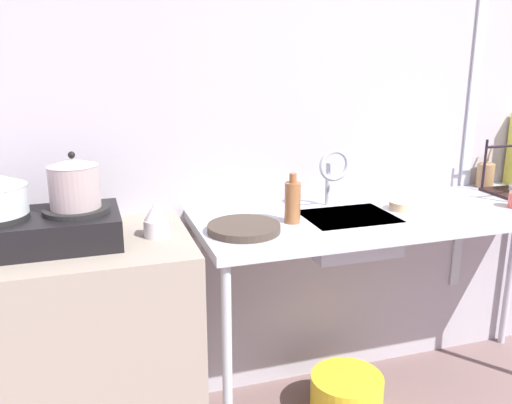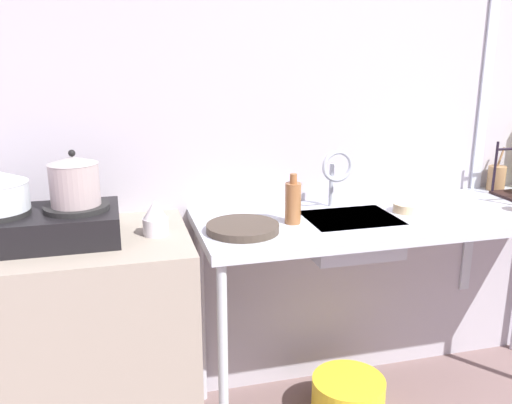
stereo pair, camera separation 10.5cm
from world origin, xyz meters
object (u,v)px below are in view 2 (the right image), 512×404
object	(u,v)px
faucet	(336,170)
utensil_jar	(496,178)
frying_pan	(243,228)
pot_on_right_burner	(74,181)
bottle_by_sink	(293,202)
stove	(39,226)
small_bowl_on_drainboard	(408,208)
bucket_on_floor	(348,398)
percolator	(155,218)
sink_basin	(350,235)

from	to	relation	value
faucet	utensil_jar	distance (m)	0.88
faucet	frying_pan	distance (m)	0.51
pot_on_right_burner	bottle_by_sink	world-z (taller)	pot_on_right_burner
stove	bottle_by_sink	bearing A→B (deg)	-1.07
frying_pan	utensil_jar	distance (m)	1.35
small_bowl_on_drainboard	utensil_jar	distance (m)	0.64
bucket_on_floor	small_bowl_on_drainboard	bearing A→B (deg)	11.17
frying_pan	bottle_by_sink	bearing A→B (deg)	13.58
faucet	bucket_on_floor	world-z (taller)	faucet
pot_on_right_burner	bottle_by_sink	xyz separation A→B (m)	(0.79, -0.02, -0.13)
bottle_by_sink	bucket_on_floor	xyz separation A→B (m)	(0.26, -0.03, -0.90)
pot_on_right_burner	small_bowl_on_drainboard	world-z (taller)	pot_on_right_burner
percolator	faucet	bearing A→B (deg)	10.30
pot_on_right_burner	small_bowl_on_drainboard	distance (m)	1.32
bottle_by_sink	utensil_jar	size ratio (longest dim) A/B	0.96
utensil_jar	frying_pan	bearing A→B (deg)	-167.41
faucet	frying_pan	bearing A→B (deg)	-157.25
pot_on_right_burner	sink_basin	distance (m)	1.08
pot_on_right_burner	bottle_by_sink	size ratio (longest dim) A/B	0.99
stove	frying_pan	distance (m)	0.72
small_bowl_on_drainboard	bottle_by_sink	size ratio (longest dim) A/B	0.61
bottle_by_sink	bucket_on_floor	bearing A→B (deg)	-5.76
sink_basin	faucet	size ratio (longest dim) A/B	1.42
stove	small_bowl_on_drainboard	world-z (taller)	stove
sink_basin	bottle_by_sink	distance (m)	0.29
bucket_on_floor	bottle_by_sink	bearing A→B (deg)	174.24
stove	pot_on_right_burner	size ratio (longest dim) A/B	2.79
stove	percolator	world-z (taller)	same
stove	bucket_on_floor	distance (m)	1.48
sink_basin	faucet	bearing A→B (deg)	97.06
stove	sink_basin	size ratio (longest dim) A/B	1.51
faucet	percolator	bearing A→B (deg)	-169.70
frying_pan	bucket_on_floor	size ratio (longest dim) A/B	0.85
sink_basin	bottle_by_sink	size ratio (longest dim) A/B	1.84
utensil_jar	small_bowl_on_drainboard	bearing A→B (deg)	-159.68
faucet	sink_basin	bearing A→B (deg)	-82.94
utensil_jar	bucket_on_floor	xyz separation A→B (m)	(-0.84, -0.27, -0.88)
percolator	frying_pan	size ratio (longest dim) A/B	0.47
bottle_by_sink	small_bowl_on_drainboard	bearing A→B (deg)	2.56
stove	utensil_jar	world-z (taller)	utensil_jar
faucet	frying_pan	xyz separation A→B (m)	(-0.45, -0.19, -0.16)
bucket_on_floor	pot_on_right_burner	bearing A→B (deg)	177.63
pot_on_right_burner	percolator	size ratio (longest dim) A/B	1.53
percolator	faucet	xyz separation A→B (m)	(0.76, 0.14, 0.11)
utensil_jar	bucket_on_floor	bearing A→B (deg)	-162.29
faucet	bottle_by_sink	size ratio (longest dim) A/B	1.30
stove	sink_basin	bearing A→B (deg)	-0.43
stove	utensil_jar	xyz separation A→B (m)	(2.03, 0.23, -0.00)
small_bowl_on_drainboard	percolator	bearing A→B (deg)	-178.60
percolator	utensil_jar	distance (m)	1.65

